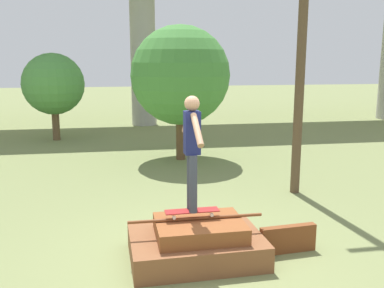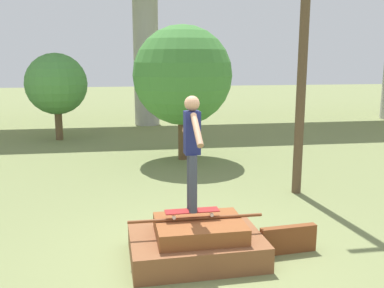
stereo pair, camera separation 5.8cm
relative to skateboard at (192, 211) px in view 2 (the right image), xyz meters
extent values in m
plane|color=olive|center=(0.05, -0.05, -0.73)|extent=(80.00, 80.00, 0.00)
cube|color=brown|center=(0.05, -0.05, -0.54)|extent=(2.00, 1.43, 0.37)
cube|color=brown|center=(0.10, -0.09, -0.24)|extent=(1.30, 0.99, 0.24)
cylinder|color=brown|center=(0.05, -0.05, -0.10)|extent=(2.01, 0.05, 0.05)
cube|color=brown|center=(1.49, -0.08, -0.52)|extent=(0.91, 0.21, 0.43)
cube|color=maroon|center=(0.00, 0.00, 0.01)|extent=(0.81, 0.23, 0.01)
cylinder|color=silver|center=(0.28, 0.09, -0.05)|extent=(0.05, 0.03, 0.05)
cylinder|color=silver|center=(0.28, -0.08, -0.05)|extent=(0.05, 0.03, 0.05)
cylinder|color=silver|center=(-0.28, 0.08, -0.05)|extent=(0.05, 0.03, 0.05)
cylinder|color=silver|center=(-0.28, -0.09, -0.05)|extent=(0.05, 0.03, 0.05)
cylinder|color=#383D4C|center=(0.00, 0.08, 0.44)|extent=(0.12, 0.12, 0.86)
cylinder|color=#383D4C|center=(0.00, -0.08, 0.44)|extent=(0.12, 0.12, 0.86)
cube|color=#191E51|center=(0.00, 0.00, 1.18)|extent=(0.23, 0.22, 0.62)
sphere|color=#A37556|center=(0.00, 0.00, 1.60)|extent=(0.22, 0.22, 0.22)
cylinder|color=#A37556|center=(-0.01, 0.35, 1.28)|extent=(0.10, 0.55, 0.41)
cylinder|color=#A37556|center=(0.01, -0.35, 1.28)|extent=(0.10, 0.55, 0.41)
cylinder|color=#A8A59E|center=(0.05, 13.36, 2.60)|extent=(1.10, 1.10, 6.66)
cylinder|color=brown|center=(2.80, 2.77, 3.01)|extent=(0.20, 0.20, 7.48)
cylinder|color=brown|center=(0.73, 6.36, -0.10)|extent=(0.27, 0.27, 1.26)
sphere|color=#428438|center=(0.73, 6.36, 1.74)|extent=(2.85, 2.85, 2.85)
cylinder|color=brown|center=(-3.35, 10.14, -0.18)|extent=(0.26, 0.26, 1.11)
sphere|color=#4C8E42|center=(-3.35, 10.14, 1.31)|extent=(2.20, 2.20, 2.20)
camera|label=1|loc=(-0.99, -5.92, 2.23)|focal=40.00mm
camera|label=2|loc=(-0.93, -5.93, 2.23)|focal=40.00mm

